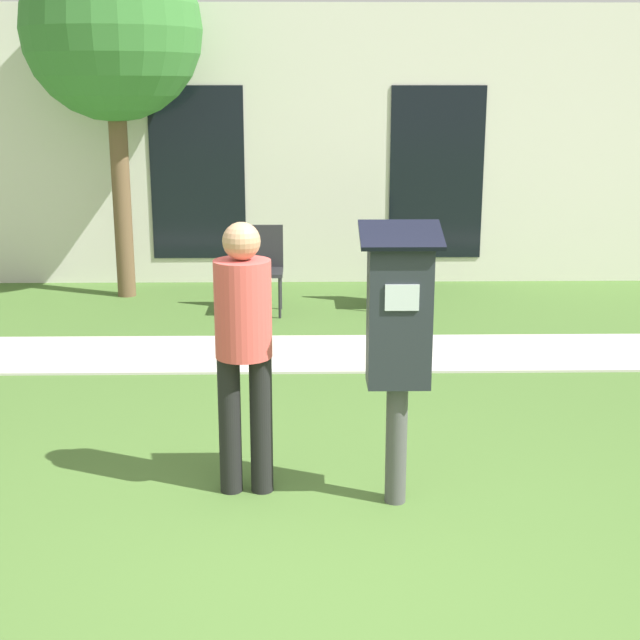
{
  "coord_description": "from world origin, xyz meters",
  "views": [
    {
      "loc": [
        -0.15,
        -4.01,
        2.29
      ],
      "look_at": [
        -0.07,
        0.71,
        1.05
      ],
      "focal_mm": 50.0,
      "sensor_mm": 36.0,
      "label": 1
    }
  ],
  "objects": [
    {
      "name": "outdoor_chair_middle",
      "position": [
        0.76,
        5.3,
        0.53
      ],
      "size": [
        0.44,
        0.44,
        0.9
      ],
      "rotation": [
        0.0,
        0.0,
        -0.37
      ],
      "color": "#262628",
      "rests_on": "ground"
    },
    {
      "name": "ground_plane",
      "position": [
        0.0,
        0.0,
        0.0
      ],
      "size": [
        40.0,
        40.0,
        0.0
      ],
      "primitive_type": "plane",
      "color": "#476B2D"
    },
    {
      "name": "building_facade",
      "position": [
        0.0,
        6.63,
        1.6
      ],
      "size": [
        10.0,
        0.26,
        3.2
      ],
      "color": "silver",
      "rests_on": "ground"
    },
    {
      "name": "parking_meter",
      "position": [
        0.36,
        0.63,
        1.02
      ],
      "size": [
        0.44,
        0.31,
        1.59
      ],
      "color": "#4C4C4C",
      "rests_on": "ground"
    },
    {
      "name": "sidewalk",
      "position": [
        0.0,
        3.5,
        0.01
      ],
      "size": [
        12.0,
        1.1,
        0.02
      ],
      "color": "beige",
      "rests_on": "ground"
    },
    {
      "name": "outdoor_chair_left",
      "position": [
        -0.6,
        5.06,
        0.53
      ],
      "size": [
        0.44,
        0.44,
        0.9
      ],
      "rotation": [
        0.0,
        0.0,
        0.21
      ],
      "color": "#262628",
      "rests_on": "ground"
    },
    {
      "name": "tree",
      "position": [
        -2.16,
        5.82,
        2.84
      ],
      "size": [
        1.9,
        1.9,
        3.82
      ],
      "color": "brown",
      "rests_on": "ground"
    },
    {
      "name": "person_standing",
      "position": [
        -0.5,
        0.79,
        0.93
      ],
      "size": [
        0.32,
        0.32,
        1.58
      ],
      "rotation": [
        0.0,
        0.0,
        -0.28
      ],
      "color": "black",
      "rests_on": "ground"
    }
  ]
}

